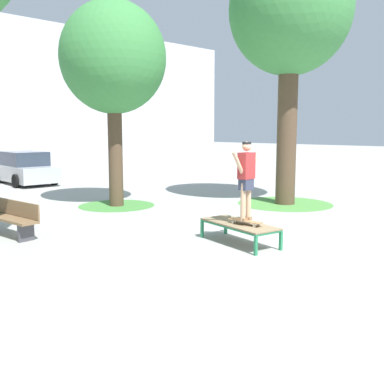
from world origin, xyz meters
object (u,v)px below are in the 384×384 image
skater (246,175)px  car_silver (24,169)px  skate_box (239,225)px  tree_mid_back (113,59)px  skateboard (245,221)px  tree_near_right (290,13)px  park_bench (6,216)px

skater → car_silver: 14.39m
skate_box → tree_mid_back: (0.94, 6.06, 4.29)m
skateboard → skate_box: bearing=80.2°
skate_box → skateboard: bearing=-99.8°
tree_near_right → tree_mid_back: (-4.32, 3.67, -1.49)m
car_silver → park_bench: size_ratio=1.75×
skateboard → skater: (-0.00, 0.00, 0.99)m
tree_mid_back → car_silver: size_ratio=1.53×
skate_box → tree_mid_back: 7.49m
skateboard → park_bench: bearing=125.6°
tree_mid_back → skater: bearing=-98.8°
park_bench → tree_near_right: bearing=-13.3°
park_bench → skater: bearing=-54.4°
skateboard → park_bench: park_bench is taller
skateboard → car_silver: (1.40, 14.30, 0.15)m
skater → car_silver: bearing=84.4°
tree_near_right → tree_mid_back: 5.86m
park_bench → car_silver: bearing=64.0°
skateboard → tree_mid_back: (0.97, 6.26, 4.17)m
skateboard → park_bench: (-3.31, 4.63, -0.09)m
tree_mid_back → car_silver: (0.43, 8.04, -4.02)m
tree_near_right → car_silver: 13.51m
skateboard → car_silver: 14.37m
tree_mid_back → park_bench: 6.26m
skate_box → tree_near_right: tree_near_right is taller
tree_near_right → car_silver: tree_near_right is taller
skater → tree_mid_back: 7.09m
skateboard → tree_near_right: bearing=26.1°
car_silver → park_bench: bearing=-116.0°
skateboard → car_silver: bearing=84.4°
tree_mid_back → car_silver: bearing=86.9°
skate_box → car_silver: (1.37, 14.10, 0.28)m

